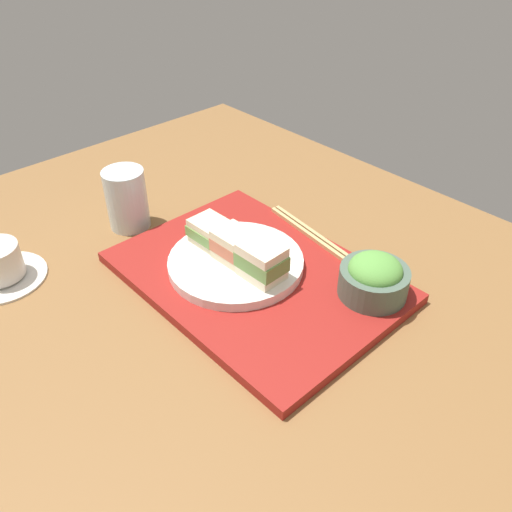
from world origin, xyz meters
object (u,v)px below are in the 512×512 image
Objects in this scene: sandwich_middle at (237,245)px; chopsticks_pair at (308,232)px; sandwich_far at (213,232)px; sandwich_near at (264,260)px; salad_bowl at (374,278)px; sandwich_plate at (237,262)px; drinking_glass at (127,199)px.

sandwich_middle reaches higher than chopsticks_pair.
sandwich_far is at bearing 64.15° from chopsticks_pair.
sandwich_middle is at bearing 0.48° from sandwich_near.
salad_bowl is (-19.71, -10.80, -1.09)cm from sandwich_middle.
sandwich_far is at bearing 0.48° from sandwich_plate.
sandwich_far is 18.10cm from chopsticks_pair.
salad_bowl is at bearing -157.34° from sandwich_far.
sandwich_middle is at bearing -168.77° from drinking_glass.
sandwich_middle is at bearing 28.71° from salad_bowl.
sandwich_near reaches higher than sandwich_far.
sandwich_middle reaches higher than sandwich_plate.
sandwich_near is at bearing -179.52° from sandwich_middle.
sandwich_plate is 3.21× the size of sandwich_middle.
sandwich_plate is at bearing -179.52° from sandwich_far.
sandwich_near is 1.05× the size of sandwich_middle.
drinking_glass is (25.56, 5.07, 3.17)cm from sandwich_plate.
salad_bowl is at bearing -141.37° from sandwich_near.
sandwich_far is 28.16cm from salad_bowl.
sandwich_near reaches higher than sandwich_plate.
sandwich_middle is 0.95× the size of sandwich_far.
chopsticks_pair is 1.75× the size of drinking_glass.
drinking_glass is (31.82, 5.12, -0.57)cm from sandwich_near.
sandwich_far is 19.93cm from drinking_glass.
sandwich_plate is 26.25cm from drinking_glass.
sandwich_middle is at bearing 90.00° from sandwich_plate.
drinking_glass is (25.56, 5.07, -0.25)cm from sandwich_middle.
sandwich_near is (-6.27, -0.05, 3.74)cm from sandwich_plate.
sandwich_far is (6.27, 0.05, 3.03)cm from sandwich_plate.
sandwich_near is at bearing -179.52° from sandwich_far.
sandwich_middle is 0.65× the size of salad_bowl.
salad_bowl is at bearing -160.68° from drinking_glass.
sandwich_far is at bearing -165.41° from drinking_glass.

